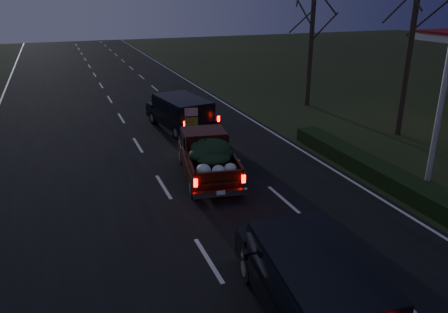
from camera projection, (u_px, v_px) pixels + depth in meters
name	position (u px, v px, depth m)	size (l,w,h in m)	color
ground	(208.00, 260.00, 11.59)	(120.00, 120.00, 0.00)	black
road_asphalt	(208.00, 260.00, 11.59)	(14.00, 120.00, 0.02)	black
hedge_row	(374.00, 170.00, 16.74)	(1.00, 10.00, 0.60)	black
bare_tree_mid	(417.00, 0.00, 19.69)	(3.60, 3.60, 8.50)	black
bare_tree_far	(313.00, 19.00, 25.86)	(3.60, 3.60, 7.00)	black
pickup_truck	(207.00, 154.00, 16.60)	(2.50, 4.89, 2.45)	#401208
lead_suv	(182.00, 110.00, 22.31)	(2.73, 5.04, 1.37)	black
rear_suv	(314.00, 281.00, 9.08)	(2.56, 5.00, 1.38)	black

